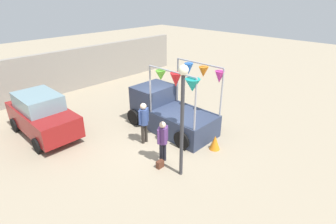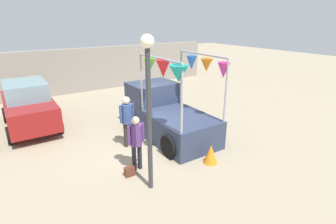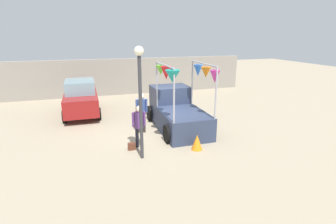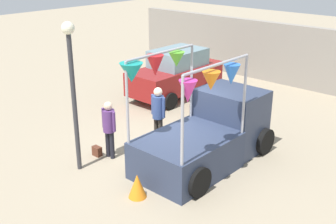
% 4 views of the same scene
% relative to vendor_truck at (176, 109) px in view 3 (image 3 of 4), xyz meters
% --- Properties ---
extents(ground_plane, '(60.00, 60.00, 0.00)m').
position_rel_vendor_truck_xyz_m(ground_plane, '(-1.04, -0.56, -0.87)').
color(ground_plane, gray).
extents(vendor_truck, '(2.35, 4.15, 3.11)m').
position_rel_vendor_truck_xyz_m(vendor_truck, '(0.00, 0.00, 0.00)').
color(vendor_truck, '#2D3851').
rests_on(vendor_truck, ground).
extents(parked_car, '(1.88, 4.00, 1.88)m').
position_rel_vendor_truck_xyz_m(parked_car, '(-4.30, 3.50, 0.08)').
color(parked_car, maroon).
rests_on(parked_car, ground).
extents(person_customer, '(0.53, 0.34, 1.67)m').
position_rel_vendor_truck_xyz_m(person_customer, '(-2.14, -1.79, 0.14)').
color(person_customer, black).
rests_on(person_customer, ground).
extents(person_vendor, '(0.53, 0.34, 1.80)m').
position_rel_vendor_truck_xyz_m(person_vendor, '(-1.71, -0.27, 0.23)').
color(person_vendor, '#2D2823').
rests_on(person_vendor, ground).
extents(handbag, '(0.28, 0.16, 0.28)m').
position_rel_vendor_truck_xyz_m(handbag, '(-2.49, -1.99, -0.73)').
color(handbag, '#592D1E').
rests_on(handbag, ground).
extents(street_lamp, '(0.32, 0.32, 3.92)m').
position_rel_vendor_truck_xyz_m(street_lamp, '(-2.24, -2.78, 1.70)').
color(street_lamp, '#333338').
rests_on(street_lamp, ground).
extents(brick_boundary_wall, '(18.00, 0.36, 2.60)m').
position_rel_vendor_truck_xyz_m(brick_boundary_wall, '(-1.04, 7.96, 0.43)').
color(brick_boundary_wall, gray).
rests_on(brick_boundary_wall, ground).
extents(folded_kite_bundle_tangerine, '(0.55, 0.55, 0.60)m').
position_rel_vendor_truck_xyz_m(folded_kite_bundle_tangerine, '(-0.08, -2.71, -0.57)').
color(folded_kite_bundle_tangerine, orange).
rests_on(folded_kite_bundle_tangerine, ground).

